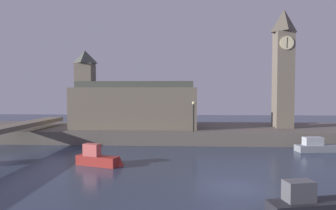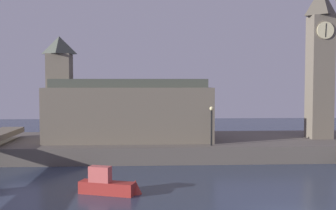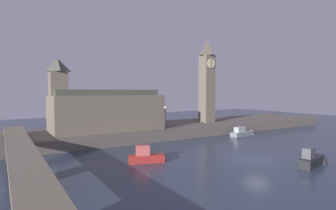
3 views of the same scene
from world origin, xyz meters
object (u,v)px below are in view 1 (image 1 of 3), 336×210
clock_tower (283,67)px  parliament_hall (132,104)px  boat_barge_dark (314,207)px  streetlamp (194,112)px  boat_cruiser_grey (322,147)px  boat_dinghy_red (99,158)px

clock_tower → parliament_hall: clock_tower is taller
boat_barge_dark → parliament_hall: bearing=118.3°
streetlamp → boat_cruiser_grey: bearing=-14.2°
clock_tower → boat_cruiser_grey: size_ratio=2.94×
parliament_hall → boat_barge_dark: (12.65, -23.52, -3.85)m
parliament_hall → streetlamp: (7.80, -4.21, -0.77)m
streetlamp → clock_tower: bearing=21.1°
parliament_hall → boat_cruiser_grey: 22.22m
boat_barge_dark → boat_dinghy_red: bearing=143.8°
clock_tower → boat_dinghy_red: size_ratio=3.58×
parliament_hall → boat_dinghy_red: size_ratio=3.74×
streetlamp → boat_barge_dark: (4.85, -19.31, -3.08)m
boat_barge_dark → boat_dinghy_red: 15.88m
clock_tower → boat_barge_dark: clock_tower is taller
boat_barge_dark → boat_cruiser_grey: (7.91, 16.09, -0.12)m
parliament_hall → streetlamp: 8.89m
streetlamp → boat_barge_dark: streetlamp is taller
boat_barge_dark → boat_cruiser_grey: size_ratio=0.88×
streetlamp → boat_cruiser_grey: (12.77, -3.23, -3.19)m
boat_barge_dark → streetlamp: bearing=104.1°
parliament_hall → boat_dinghy_red: (-0.17, -14.15, -3.86)m
boat_barge_dark → clock_tower: bearing=74.5°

